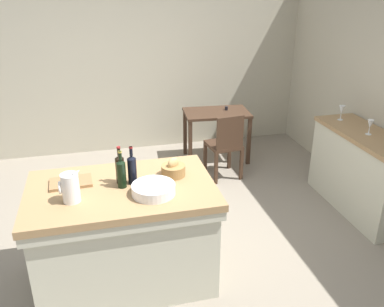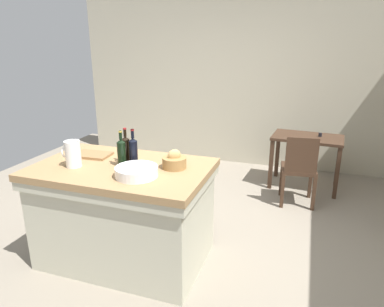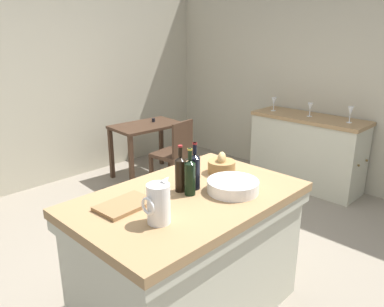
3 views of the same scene
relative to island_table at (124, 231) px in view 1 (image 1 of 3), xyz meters
name	(u,v)px [view 1 (image 1 of 3)]	position (x,y,z in m)	size (l,w,h in m)	color
ground_plane	(166,242)	(0.42, 0.43, -0.49)	(6.76, 6.76, 0.00)	gray
wall_back	(131,63)	(0.42, 3.03, 0.81)	(5.32, 0.12, 2.60)	#B2AA93
island_table	(124,231)	(0.00, 0.00, 0.00)	(1.50, 0.95, 0.91)	#99754C
side_cabinet	(362,172)	(2.68, 0.56, -0.03)	(0.52, 1.41, 0.91)	#99754C
writing_desk	(217,119)	(1.50, 2.27, 0.12)	(0.94, 0.63, 0.77)	#3D281C
wooden_chair	(226,144)	(1.44, 1.66, -0.01)	(0.45, 0.45, 0.89)	#3D281C
pitcher	(70,188)	(-0.37, -0.14, 0.53)	(0.17, 0.13, 0.27)	white
wash_bowl	(153,189)	(0.24, -0.17, 0.46)	(0.34, 0.34, 0.08)	white
bread_basket	(173,169)	(0.45, 0.10, 0.48)	(0.20, 0.20, 0.16)	olive
cutting_board	(71,182)	(-0.39, 0.15, 0.43)	(0.33, 0.22, 0.02)	olive
wine_bottle_dark	(132,169)	(0.10, 0.04, 0.55)	(0.07, 0.07, 0.32)	black
wine_bottle_amber	(120,168)	(0.01, 0.08, 0.55)	(0.07, 0.07, 0.32)	black
wine_bottle_green	(121,173)	(0.01, 0.00, 0.54)	(0.07, 0.07, 0.31)	black
wine_glass_left	(370,124)	(2.67, 0.56, 0.53)	(0.07, 0.07, 0.16)	white
wine_glass_middle	(342,110)	(2.65, 1.06, 0.54)	(0.07, 0.07, 0.17)	white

